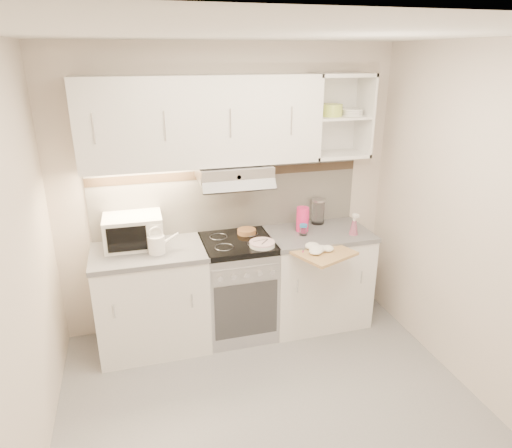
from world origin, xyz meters
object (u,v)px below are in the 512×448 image
object	(u,v)px
electric_range	(238,287)
glass_jar	(318,211)
microwave	(133,231)
cutting_board	(323,253)
plate_stack	(262,244)
watering_can	(157,243)
spray_bottle	(354,226)
pink_pitcher	(303,219)

from	to	relation	value
electric_range	glass_jar	distance (m)	1.02
microwave	cutting_board	bearing A→B (deg)	-17.70
glass_jar	cutting_board	world-z (taller)	glass_jar
glass_jar	plate_stack	bearing A→B (deg)	-149.93
watering_can	spray_bottle	bearing A→B (deg)	-15.86
electric_range	glass_jar	bearing A→B (deg)	13.61
watering_can	glass_jar	world-z (taller)	glass_jar
plate_stack	electric_range	bearing A→B (deg)	133.36
watering_can	spray_bottle	size ratio (longest dim) A/B	1.28
electric_range	cutting_board	size ratio (longest dim) A/B	2.07
electric_range	plate_stack	size ratio (longest dim) A/B	4.22
glass_jar	spray_bottle	bearing A→B (deg)	-60.36
cutting_board	pink_pitcher	bearing A→B (deg)	69.28
plate_stack	glass_jar	distance (m)	0.77
microwave	cutting_board	xyz separation A→B (m)	(1.48, -0.50, -0.16)
plate_stack	glass_jar	world-z (taller)	glass_jar
watering_can	glass_jar	distance (m)	1.53
watering_can	microwave	bearing A→B (deg)	118.31
electric_range	spray_bottle	distance (m)	1.16
glass_jar	cutting_board	bearing A→B (deg)	-108.50
spray_bottle	cutting_board	size ratio (longest dim) A/B	0.47
glass_jar	spray_bottle	world-z (taller)	glass_jar
electric_range	watering_can	world-z (taller)	watering_can
plate_stack	glass_jar	xyz separation A→B (m)	(0.66, 0.38, 0.10)
pink_pitcher	plate_stack	bearing A→B (deg)	-165.06
microwave	watering_can	world-z (taller)	microwave
watering_can	pink_pitcher	bearing A→B (deg)	-7.51
microwave	cutting_board	size ratio (longest dim) A/B	1.08
watering_can	spray_bottle	xyz separation A→B (m)	(1.70, -0.07, -0.00)
pink_pitcher	watering_can	bearing A→B (deg)	172.98
watering_can	spray_bottle	world-z (taller)	watering_can
plate_stack	cutting_board	size ratio (longest dim) A/B	0.49
glass_jar	spray_bottle	xyz separation A→B (m)	(0.20, -0.35, -0.04)
electric_range	cutting_board	distance (m)	0.85
pink_pitcher	cutting_board	distance (m)	0.46
pink_pitcher	glass_jar	size ratio (longest dim) A/B	0.92
watering_can	electric_range	bearing A→B (deg)	-6.88
pink_pitcher	cutting_board	xyz separation A→B (m)	(0.01, -0.44, -0.14)
electric_range	microwave	distance (m)	1.04
microwave	watering_can	bearing A→B (deg)	-47.10
glass_jar	cutting_board	size ratio (longest dim) A/B	0.55
watering_can	glass_jar	bearing A→B (deg)	-3.07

